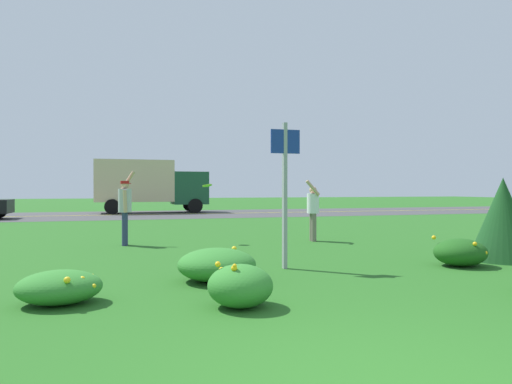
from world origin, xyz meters
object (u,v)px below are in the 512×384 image
object	(u,v)px
person_catcher_white_shirt	(313,208)
box_truck_dark_green	(149,183)
sign_post_near_path	(285,181)
person_thrower_red_cap_gray_shirt	(125,206)
frisbee_lime	(207,186)

from	to	relation	value
person_catcher_white_shirt	box_truck_dark_green	world-z (taller)	box_truck_dark_green
sign_post_near_path	box_truck_dark_green	xyz separation A→B (m)	(-1.05, 21.34, 0.17)
sign_post_near_path	box_truck_dark_green	size ratio (longest dim) A/B	0.40
sign_post_near_path	person_catcher_white_shirt	distance (m)	4.74
person_thrower_red_cap_gray_shirt	box_truck_dark_green	distance (m)	16.90
person_catcher_white_shirt	person_thrower_red_cap_gray_shirt	bearing A→B (deg)	174.66
sign_post_near_path	person_thrower_red_cap_gray_shirt	distance (m)	5.36
person_thrower_red_cap_gray_shirt	frisbee_lime	bearing A→B (deg)	-2.08
frisbee_lime	person_thrower_red_cap_gray_shirt	bearing A→B (deg)	177.92
sign_post_near_path	person_thrower_red_cap_gray_shirt	xyz separation A→B (m)	(-2.78, 4.54, -0.59)
sign_post_near_path	person_thrower_red_cap_gray_shirt	bearing A→B (deg)	121.44
person_thrower_red_cap_gray_shirt	box_truck_dark_green	xyz separation A→B (m)	(1.73, 16.80, 0.77)
frisbee_lime	box_truck_dark_green	xyz separation A→B (m)	(-0.43, 16.88, 0.24)
person_thrower_red_cap_gray_shirt	frisbee_lime	xyz separation A→B (m)	(2.16, -0.08, 0.53)
person_catcher_white_shirt	box_truck_dark_green	size ratio (longest dim) A/B	0.26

